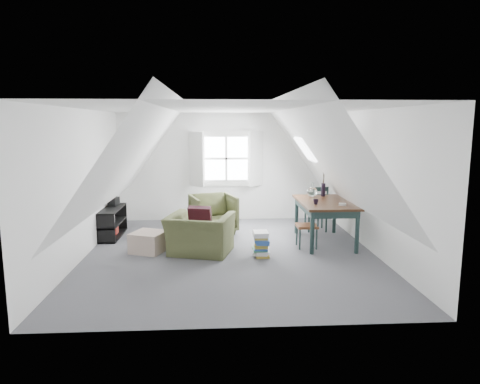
{
  "coord_description": "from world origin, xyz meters",
  "views": [
    {
      "loc": [
        -0.26,
        -7.21,
        2.26
      ],
      "look_at": [
        0.2,
        0.6,
        1.0
      ],
      "focal_mm": 32.0,
      "sensor_mm": 36.0,
      "label": 1
    }
  ],
  "objects": [
    {
      "name": "throw_pillow",
      "position": [
        -0.53,
        0.21,
        0.62
      ],
      "size": [
        0.44,
        0.31,
        0.42
      ],
      "primitive_type": "cube",
      "rotation": [
        0.31,
        0.0,
        -0.2
      ],
      "color": "#360E19",
      "rests_on": "armchair_near"
    },
    {
      "name": "dining_chair_near",
      "position": [
        1.44,
        0.33,
        0.42
      ],
      "size": [
        0.38,
        0.38,
        0.8
      ],
      "rotation": [
        0.0,
        0.0,
        -1.66
      ],
      "color": "brown",
      "rests_on": "floor"
    },
    {
      "name": "slope_right",
      "position": [
        1.55,
        0.0,
        1.78
      ],
      "size": [
        3.19,
        5.5,
        4.48
      ],
      "primitive_type": "plane",
      "rotation": [
        0.0,
        -2.19,
        0.0
      ],
      "color": "white",
      "rests_on": "wall_right"
    },
    {
      "name": "dormer_window",
      "position": [
        0.0,
        2.68,
        1.45
      ],
      "size": [
        1.71,
        0.35,
        1.3
      ],
      "color": "white",
      "rests_on": "wall_back"
    },
    {
      "name": "slope_left",
      "position": [
        -1.55,
        0.0,
        1.78
      ],
      "size": [
        3.19,
        5.5,
        4.48
      ],
      "primitive_type": "plane",
      "rotation": [
        0.0,
        2.19,
        0.0
      ],
      "color": "white",
      "rests_on": "wall_left"
    },
    {
      "name": "skylight",
      "position": [
        1.55,
        1.3,
        1.75
      ],
      "size": [
        0.35,
        0.75,
        0.47
      ],
      "primitive_type": "cube",
      "rotation": [
        0.0,
        0.95,
        0.0
      ],
      "color": "white",
      "rests_on": "slope_right"
    },
    {
      "name": "cup",
      "position": [
        1.56,
        0.32,
        0.8
      ],
      "size": [
        0.13,
        0.13,
        0.09
      ],
      "primitive_type": "imported",
      "rotation": [
        0.0,
        0.0,
        0.36
      ],
      "color": "black",
      "rests_on": "dining_table"
    },
    {
      "name": "floor",
      "position": [
        0.0,
        0.0,
        0.0
      ],
      "size": [
        5.5,
        5.5,
        0.0
      ],
      "primitive_type": "plane",
      "color": "#535459",
      "rests_on": "ground"
    },
    {
      "name": "magazine_stack",
      "position": [
        0.52,
        -0.17,
        0.22
      ],
      "size": [
        0.32,
        0.38,
        0.43
      ],
      "rotation": [
        0.0,
        0.0,
        -0.32
      ],
      "color": "#B29933",
      "rests_on": "floor"
    },
    {
      "name": "armchair_near",
      "position": [
        -0.53,
        0.06,
        0.0
      ],
      "size": [
        1.28,
        1.19,
        0.69
      ],
      "primitive_type": "imported",
      "rotation": [
        0.0,
        0.0,
        2.87
      ],
      "color": "#464C2B",
      "rests_on": "floor"
    },
    {
      "name": "wall_left",
      "position": [
        -2.5,
        0.0,
        1.25
      ],
      "size": [
        0.0,
        5.5,
        5.5
      ],
      "primitive_type": "plane",
      "rotation": [
        1.57,
        0.0,
        1.57
      ],
      "color": "white",
      "rests_on": "ground"
    },
    {
      "name": "dining_chair_far",
      "position": [
        1.87,
        1.53,
        0.5
      ],
      "size": [
        0.45,
        0.45,
        0.97
      ],
      "rotation": [
        0.0,
        0.0,
        3.4
      ],
      "color": "brown",
      "rests_on": "floor"
    },
    {
      "name": "media_shelf",
      "position": [
        -2.35,
        1.28,
        0.26
      ],
      "size": [
        0.38,
        1.14,
        0.58
      ],
      "rotation": [
        0.0,
        0.0,
        -0.06
      ],
      "color": "black",
      "rests_on": "floor"
    },
    {
      "name": "paper_box",
      "position": [
        2.01,
        0.17,
        0.83
      ],
      "size": [
        0.15,
        0.12,
        0.04
      ],
      "primitive_type": "cube",
      "rotation": [
        0.0,
        0.0,
        -0.3
      ],
      "color": "white",
      "rests_on": "dining_table"
    },
    {
      "name": "wall_right",
      "position": [
        2.5,
        0.0,
        1.25
      ],
      "size": [
        0.0,
        5.5,
        5.5
      ],
      "primitive_type": "plane",
      "rotation": [
        1.57,
        0.0,
        -1.57
      ],
      "color": "white",
      "rests_on": "ground"
    },
    {
      "name": "wall_front",
      "position": [
        0.0,
        -2.75,
        1.25
      ],
      "size": [
        5.0,
        0.0,
        5.0
      ],
      "primitive_type": "plane",
      "rotation": [
        -1.57,
        0.0,
        0.0
      ],
      "color": "white",
      "rests_on": "ground"
    },
    {
      "name": "electronics_box",
      "position": [
        -2.35,
        1.56,
        0.66
      ],
      "size": [
        0.21,
        0.26,
        0.19
      ],
      "primitive_type": "cube",
      "rotation": [
        0.0,
        0.0,
        -0.22
      ],
      "color": "black",
      "rests_on": "media_shelf"
    },
    {
      "name": "wall_back",
      "position": [
        0.0,
        2.75,
        1.25
      ],
      "size": [
        5.0,
        0.0,
        5.0
      ],
      "primitive_type": "plane",
      "rotation": [
        1.57,
        0.0,
        0.0
      ],
      "color": "white",
      "rests_on": "ground"
    },
    {
      "name": "vase_twigs",
      "position": [
        1.91,
        1.17,
        0.95
      ],
      "size": [
        0.08,
        0.09,
        0.66
      ],
      "rotation": [
        0.0,
        0.0,
        0.24
      ],
      "color": "black",
      "rests_on": "dining_table"
    },
    {
      "name": "dining_table",
      "position": [
        1.81,
        0.62,
        0.7
      ],
      "size": [
        0.96,
        1.61,
        0.8
      ],
      "rotation": [
        0.0,
        0.0,
        0.01
      ],
      "color": "#341D0F",
      "rests_on": "floor"
    },
    {
      "name": "ceiling",
      "position": [
        0.0,
        0.0,
        2.5
      ],
      "size": [
        5.5,
        5.5,
        0.0
      ],
      "primitive_type": "plane",
      "rotation": [
        3.14,
        0.0,
        0.0
      ],
      "color": "white",
      "rests_on": "wall_back"
    },
    {
      "name": "demijohn",
      "position": [
        1.66,
        1.07,
        0.92
      ],
      "size": [
        0.2,
        0.2,
        0.29
      ],
      "rotation": [
        0.0,
        0.0,
        -0.37
      ],
      "color": "silver",
      "rests_on": "dining_table"
    },
    {
      "name": "armchair_far",
      "position": [
        -0.31,
        1.51,
        0.0
      ],
      "size": [
        1.07,
        1.09,
        0.8
      ],
      "primitive_type": "imported",
      "rotation": [
        0.0,
        0.0,
        0.29
      ],
      "color": "#464C2B",
      "rests_on": "floor"
    },
    {
      "name": "ottoman",
      "position": [
        -1.45,
        0.21,
        0.18
      ],
      "size": [
        0.69,
        0.69,
        0.36
      ],
      "primitive_type": "cube",
      "rotation": [
        0.0,
        0.0,
        -0.37
      ],
      "color": "tan",
      "rests_on": "floor"
    }
  ]
}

